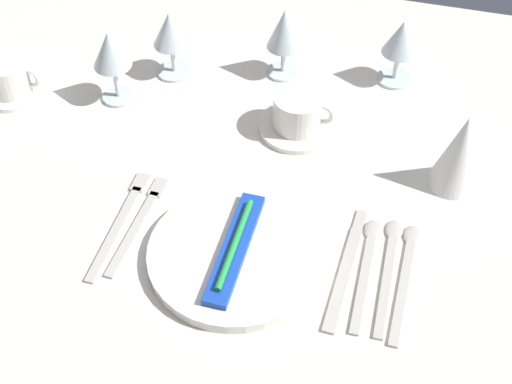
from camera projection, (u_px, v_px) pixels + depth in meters
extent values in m
plane|color=#383D47|center=(260.00, 368.00, 1.75)|extent=(6.00, 6.00, 0.00)
cube|color=silver|center=(262.00, 164.00, 1.21)|extent=(1.80, 1.10, 0.04)
cube|color=silver|center=(321.00, 36.00, 1.65)|extent=(1.80, 0.01, 0.18)
cylinder|color=brown|center=(21.00, 93.00, 1.92)|extent=(0.07, 0.07, 0.70)
cylinder|color=white|center=(235.00, 254.00, 1.05)|extent=(0.26, 0.26, 0.02)
cube|color=blue|center=(235.00, 248.00, 1.04)|extent=(0.04, 0.21, 0.01)
cylinder|color=green|center=(235.00, 243.00, 1.03)|extent=(0.01, 0.17, 0.01)
cube|color=beige|center=(133.00, 233.00, 1.08)|extent=(0.02, 0.18, 0.00)
cube|color=beige|center=(158.00, 188.00, 1.15)|extent=(0.02, 0.04, 0.00)
cube|color=beige|center=(115.00, 232.00, 1.08)|extent=(0.01, 0.19, 0.00)
cube|color=beige|center=(140.00, 183.00, 1.15)|extent=(0.02, 0.04, 0.00)
cube|color=beige|center=(343.00, 278.00, 1.03)|extent=(0.03, 0.19, 0.00)
cube|color=beige|center=(359.00, 224.00, 1.09)|extent=(0.02, 0.06, 0.00)
cube|color=beige|center=(363.00, 282.00, 1.02)|extent=(0.02, 0.18, 0.00)
ellipsoid|color=beige|center=(373.00, 230.00, 1.09)|extent=(0.03, 0.04, 0.01)
cube|color=beige|center=(386.00, 284.00, 1.02)|extent=(0.02, 0.19, 0.00)
ellipsoid|color=beige|center=(394.00, 230.00, 1.09)|extent=(0.03, 0.04, 0.01)
cube|color=beige|center=(402.00, 291.00, 1.01)|extent=(0.02, 0.19, 0.00)
ellipsoid|color=beige|center=(412.00, 235.00, 1.08)|extent=(0.03, 0.04, 0.01)
cylinder|color=white|center=(13.00, 90.00, 1.31)|extent=(0.12, 0.12, 0.01)
cylinder|color=white|center=(8.00, 75.00, 1.28)|extent=(0.09, 0.09, 0.06)
torus|color=white|center=(29.00, 78.00, 1.27)|extent=(0.04, 0.01, 0.04)
cylinder|color=white|center=(297.00, 126.00, 1.24)|extent=(0.14, 0.14, 0.01)
cylinder|color=white|center=(298.00, 111.00, 1.22)|extent=(0.09, 0.09, 0.06)
torus|color=white|center=(322.00, 114.00, 1.21)|extent=(0.04, 0.01, 0.04)
cylinder|color=silver|center=(119.00, 97.00, 1.30)|extent=(0.06, 0.06, 0.01)
cylinder|color=silver|center=(116.00, 80.00, 1.27)|extent=(0.01, 0.01, 0.07)
cone|color=silver|center=(110.00, 49.00, 1.22)|extent=(0.07, 0.07, 0.07)
cylinder|color=silver|center=(175.00, 71.00, 1.35)|extent=(0.07, 0.07, 0.01)
cylinder|color=silver|center=(173.00, 57.00, 1.33)|extent=(0.01, 0.01, 0.06)
cone|color=silver|center=(170.00, 29.00, 1.28)|extent=(0.07, 0.07, 0.07)
cylinder|color=silver|center=(394.00, 78.00, 1.34)|extent=(0.06, 0.06, 0.01)
cylinder|color=silver|center=(396.00, 65.00, 1.31)|extent=(0.01, 0.01, 0.06)
cone|color=silver|center=(402.00, 37.00, 1.27)|extent=(0.07, 0.07, 0.07)
cylinder|color=silver|center=(283.00, 72.00, 1.35)|extent=(0.06, 0.06, 0.01)
cylinder|color=silver|center=(283.00, 58.00, 1.33)|extent=(0.01, 0.01, 0.06)
cone|color=silver|center=(284.00, 29.00, 1.28)|extent=(0.06, 0.06, 0.08)
cone|color=white|center=(459.00, 152.00, 1.10)|extent=(0.08, 0.08, 0.14)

